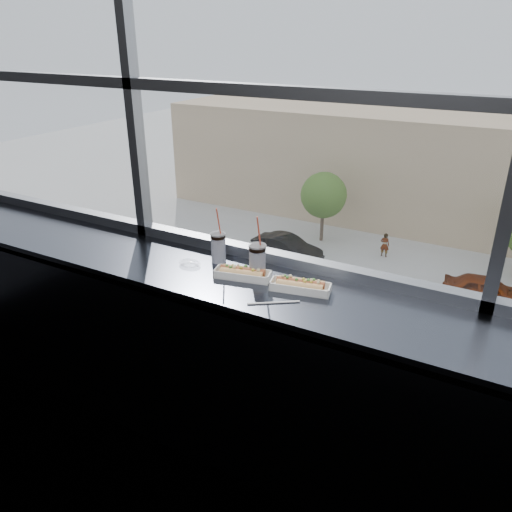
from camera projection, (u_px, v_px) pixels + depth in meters
The scene contains 21 objects.
wall_back_lower at pixel (286, 349), 2.95m from camera, with size 6.00×6.00×0.00m, color black.
window_glass at pixel (298, 22), 2.24m from camera, with size 6.00×6.00×0.00m, color silver.
window_mullions at pixel (296, 22), 2.23m from camera, with size 6.00×0.08×2.40m, color gray, non-canonical shape.
counter at pixel (265, 291), 2.51m from camera, with size 6.00×0.55×0.06m, color #444853.
counter_fascia at pixel (241, 402), 2.52m from camera, with size 6.00×0.04×1.04m, color #444853.
hotdog_tray_left at pixel (243, 273), 2.56m from camera, with size 0.31×0.16×0.07m.
hotdog_tray_right at pixel (300, 285), 2.44m from camera, with size 0.31×0.15×0.07m.
soda_cup_left at pixel (218, 246), 2.72m from camera, with size 0.09×0.09×0.32m.
soda_cup_right at pixel (257, 259), 2.55m from camera, with size 0.09×0.09×0.34m.
loose_straw at pixel (273, 303), 2.33m from camera, with size 0.01×0.01×0.25m, color white.
wrapper at pixel (190, 263), 2.71m from camera, with size 0.11×0.08×0.03m, color silver.
plaza_ground at pixel (502, 202), 42.50m from camera, with size 120.00×120.00×0.00m, color beige.
street_asphalt at pixel (461, 337), 23.68m from camera, with size 80.00×10.00×0.06m, color black.
far_sidewalk at pixel (481, 272), 30.09m from camera, with size 80.00×6.00×0.04m, color beige.
far_building at pixel (507, 170), 36.45m from camera, with size 50.00×14.00×8.00m, color tan.
car_near_a at pixel (201, 293), 25.33m from camera, with size 6.36×2.65×2.12m, color silver.
car_near_b at pixel (272, 314), 23.60m from camera, with size 6.02×2.51×2.01m, color #303030.
car_far_a at pixel (287, 244), 31.30m from camera, with size 6.05×2.52×2.02m, color black.
car_far_b at pixel (487, 286), 26.21m from camera, with size 5.97×2.49×1.99m, color #782100.
pedestrian_a at pixel (385, 243), 31.75m from camera, with size 0.84×0.63×1.90m, color #66605B.
tree_left at pixel (324, 195), 33.26m from camera, with size 3.10×3.10×4.85m.
Camera 1 is at (1.02, -0.74, 2.26)m, focal length 35.00 mm.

